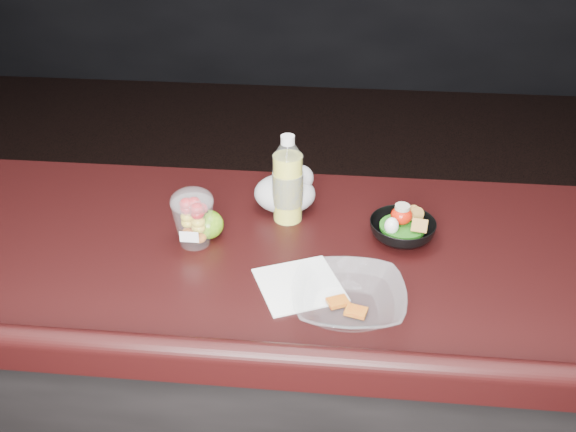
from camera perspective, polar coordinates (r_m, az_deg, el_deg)
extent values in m
cube|color=black|center=(1.78, -2.00, -16.83)|extent=(4.00, 0.65, 0.98)
cube|color=black|center=(1.44, -2.38, -3.37)|extent=(4.06, 0.71, 0.04)
cylinder|color=yellow|center=(1.49, -0.02, 2.51)|extent=(0.07, 0.07, 0.17)
cylinder|color=white|center=(1.49, -0.02, 2.51)|extent=(0.07, 0.07, 0.17)
cone|color=white|center=(1.44, -0.02, 5.90)|extent=(0.07, 0.07, 0.03)
cylinder|color=white|center=(1.43, -0.02, 6.78)|extent=(0.03, 0.03, 0.02)
cylinder|color=#072D99|center=(1.49, -0.02, 2.51)|extent=(0.07, 0.07, 0.08)
ellipsoid|color=white|center=(1.40, -8.56, 1.32)|extent=(0.10, 0.10, 0.05)
ellipsoid|color=#36750D|center=(1.46, -7.11, -0.76)|extent=(0.07, 0.07, 0.06)
cylinder|color=black|center=(1.44, -7.20, 0.42)|extent=(0.01, 0.01, 0.01)
ellipsoid|color=silver|center=(1.54, -0.29, 2.00)|extent=(0.15, 0.12, 0.09)
sphere|color=silver|center=(1.54, 1.14, 3.41)|extent=(0.06, 0.06, 0.06)
imported|color=black|center=(1.47, 10.11, -1.25)|extent=(0.18, 0.18, 0.05)
cylinder|color=#0F470C|center=(1.46, 10.15, -0.94)|extent=(0.10, 0.10, 0.01)
ellipsoid|color=red|center=(1.46, 10.06, 0.06)|extent=(0.05, 0.05, 0.04)
cylinder|color=beige|center=(1.45, 10.14, 0.78)|extent=(0.03, 0.03, 0.01)
ellipsoid|color=white|center=(1.43, 9.19, -0.87)|extent=(0.03, 0.03, 0.04)
imported|color=silver|center=(1.25, 5.40, -7.43)|extent=(0.23, 0.23, 0.05)
cube|color=#990F0C|center=(1.26, 4.45, -7.60)|extent=(0.05, 0.04, 0.01)
cube|color=#990F0C|center=(1.24, 6.06, -8.43)|extent=(0.05, 0.04, 0.01)
cube|color=white|center=(1.32, 1.02, -6.16)|extent=(0.21, 0.21, 0.00)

